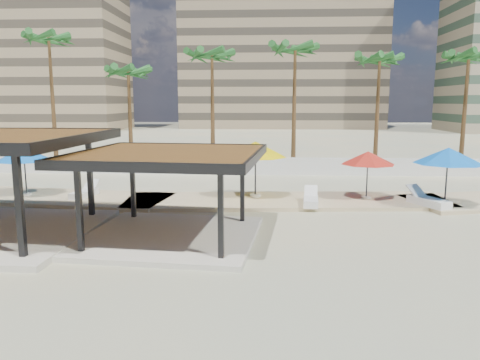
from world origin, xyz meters
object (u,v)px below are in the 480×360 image
at_px(lounger_a, 85,193).
at_px(lounger_c, 428,201).
at_px(pavilion_central, 170,187).
at_px(umbrella_c, 368,158).
at_px(lounger_b, 311,201).

height_order(lounger_a, lounger_c, lounger_c).
xyz_separation_m(pavilion_central, umbrella_c, (8.54, 6.87, 0.29)).
height_order(umbrella_c, lounger_b, umbrella_c).
bearing_deg(umbrella_c, lounger_c, -29.06).
bearing_deg(lounger_a, lounger_b, -87.96).
xyz_separation_m(pavilion_central, lounger_c, (11.10, 5.45, -1.56)).
bearing_deg(pavilion_central, umbrella_c, 44.30).
xyz_separation_m(umbrella_c, lounger_a, (-14.33, -0.25, -1.87)).
height_order(lounger_b, lounger_c, lounger_c).
bearing_deg(lounger_b, umbrella_c, -57.33).
relative_size(pavilion_central, lounger_a, 3.32).
bearing_deg(pavilion_central, lounger_b, 49.12).
bearing_deg(lounger_b, lounger_c, -83.79).
height_order(umbrella_c, lounger_a, umbrella_c).
xyz_separation_m(pavilion_central, lounger_b, (5.63, 5.37, -1.58)).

